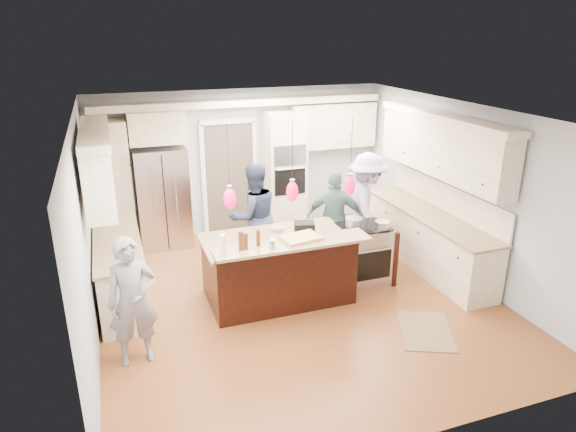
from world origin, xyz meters
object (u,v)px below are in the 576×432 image
Objects in this scene: kitchen_island at (278,267)px; person_bar_end at (133,302)px; refrigerator at (163,197)px; person_far_left at (254,217)px; island_range at (363,254)px.

kitchen_island is 2.25m from person_bar_end.
refrigerator is at bearing 72.83° from person_bar_end.
kitchen_island is at bearing -63.12° from refrigerator.
refrigerator is 0.86× the size of kitchen_island.
person_far_left is (-0.04, 1.13, 0.40)m from kitchen_island.
person_far_left reaches higher than island_range.
kitchen_island is (1.30, -2.57, -0.41)m from refrigerator.
island_range is at bearing 10.43° from person_bar_end.
island_range is at bearing -42.59° from refrigerator.
kitchen_island is 1.19× the size of person_far_left.
kitchen_island is 1.34× the size of person_bar_end.
refrigerator reaches higher than person_far_left.
island_range is 1.84m from person_far_left.
refrigerator is 1.02× the size of person_far_left.
kitchen_island is at bearing -176.89° from island_range.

